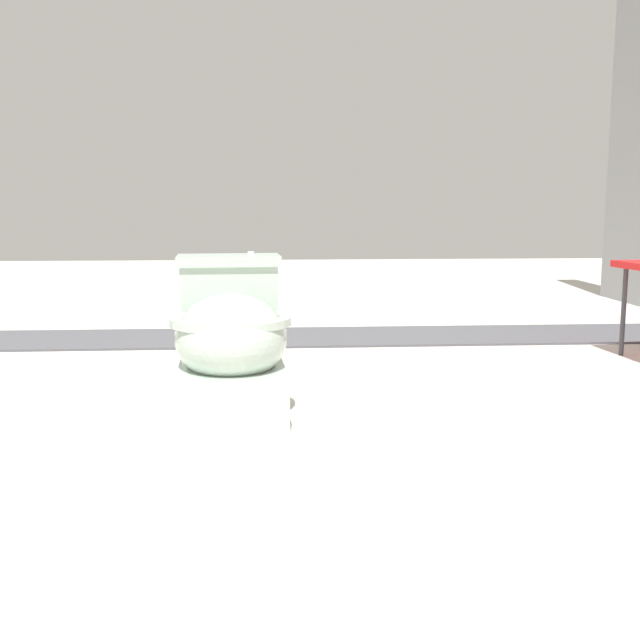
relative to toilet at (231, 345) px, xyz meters
The scene contains 3 objects.
ground_plane 0.22m from the toilet, 123.16° to the left, with size 14.00×14.00×0.00m, color beige.
gravel_strip 1.46m from the toilet, 158.61° to the left, with size 0.56×8.00×0.01m, color #4C4C51.
toilet is the anchor object (origin of this frame).
Camera 1 is at (2.49, 0.11, 0.68)m, focal length 42.00 mm.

